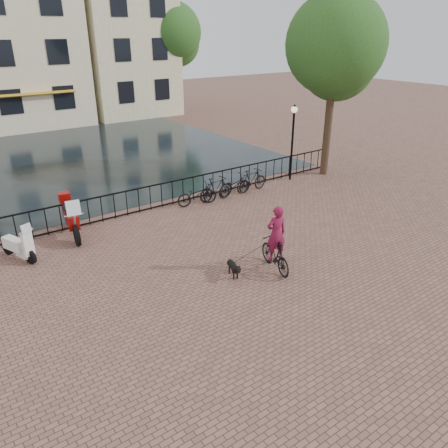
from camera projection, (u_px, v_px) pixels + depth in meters
ground at (290, 303)px, 11.51m from camera, size 100.00×100.00×0.00m
canal_water at (75, 159)px, 24.34m from camera, size 20.00×20.00×0.00m
railing at (150, 198)px, 17.24m from camera, size 20.00×0.05×1.02m
canal_house_mid at (13, 40)px, 31.61m from camera, size 8.00×9.50×11.80m
canal_house_right at (116, 28)px, 35.56m from camera, size 7.00×9.00×13.30m
tree_near_right at (336, 45)px, 19.37m from camera, size 4.48×4.48×8.24m
tree_far_right at (172, 32)px, 35.32m from camera, size 4.76×4.76×8.76m
lamp_post at (293, 130)px, 20.00m from camera, size 0.30×0.30×3.45m
cyclist at (276, 242)px, 12.78m from camera, size 0.87×1.80×2.37m
dog at (233, 268)px, 12.67m from camera, size 0.42×0.79×0.51m
motorcycle at (70, 213)px, 14.99m from camera, size 0.87×2.37×1.66m
scooter at (16, 239)px, 13.46m from camera, size 0.95×1.53×1.37m
parked_bike_0 at (197, 194)px, 17.77m from camera, size 1.79×0.87×0.90m
parked_bike_1 at (216, 189)px, 18.25m from camera, size 1.68×0.54×1.00m
parked_bike_2 at (234, 186)px, 18.78m from camera, size 1.75×0.70×0.90m
parked_bike_3 at (251, 180)px, 19.27m from camera, size 1.68×0.54×1.00m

